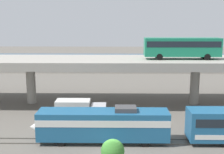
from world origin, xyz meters
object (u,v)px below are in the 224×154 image
object	(u,v)px
transit_bus_on_overpass	(182,46)
parked_car_0	(99,60)
train_locomotive	(97,123)
parked_car_2	(52,62)
parked_car_3	(191,61)
service_truck_west	(80,110)
parked_car_1	(195,60)

from	to	relation	value
transit_bus_on_overpass	parked_car_0	world-z (taller)	transit_bus_on_overpass
train_locomotive	transit_bus_on_overpass	bearing A→B (deg)	-129.59
train_locomotive	transit_bus_on_overpass	size ratio (longest dim) A/B	1.31
parked_car_2	parked_car_3	bearing A→B (deg)	-177.48
service_truck_west	parked_car_3	bearing A→B (deg)	59.10
service_truck_west	parked_car_0	distance (m)	45.06
train_locomotive	parked_car_1	bearing A→B (deg)	-115.24
transit_bus_on_overpass	parked_car_2	distance (m)	44.10
parked_car_2	train_locomotive	bearing A→B (deg)	107.87
parked_car_0	parked_car_2	bearing A→B (deg)	-164.70
parked_car_1	parked_car_3	world-z (taller)	same
parked_car_1	parked_car_2	bearing A→B (deg)	6.56
train_locomotive	service_truck_west	xyz separation A→B (m)	(-2.81, 6.83, -0.56)
transit_bus_on_overpass	parked_car_1	size ratio (longest dim) A/B	2.76
parked_car_1	parked_car_0	bearing A→B (deg)	2.43
train_locomotive	parked_car_2	world-z (taller)	train_locomotive
train_locomotive	parked_car_2	distance (m)	50.85
parked_car_3	parked_car_0	bearing A→B (deg)	176.08
parked_car_2	parked_car_3	xyz separation A→B (m)	(38.69, 1.70, 0.00)
parked_car_0	parked_car_3	bearing A→B (deg)	-3.92
parked_car_3	parked_car_2	bearing A→B (deg)	-177.48
transit_bus_on_overpass	parked_car_1	distance (m)	40.38
train_locomotive	parked_car_1	xyz separation A→B (m)	(25.02, 53.07, 0.32)
train_locomotive	parked_car_2	size ratio (longest dim) A/B	3.52
transit_bus_on_overpass	parked_car_3	bearing A→B (deg)	-106.69
parked_car_2	parked_car_3	world-z (taller)	same
parked_car_1	train_locomotive	bearing A→B (deg)	64.76
parked_car_0	parked_car_2	distance (m)	13.20
parked_car_3	service_truck_west	bearing A→B (deg)	-120.90
transit_bus_on_overpass	train_locomotive	bearing A→B (deg)	50.41
transit_bus_on_overpass	service_truck_west	size ratio (longest dim) A/B	1.76
transit_bus_on_overpass	parked_car_1	bearing A→B (deg)	-108.14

